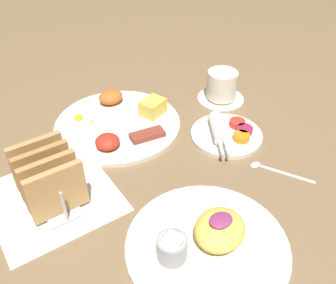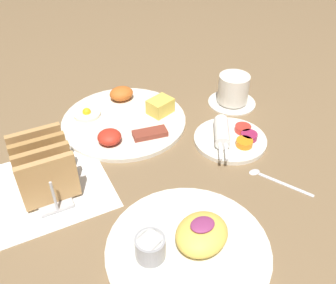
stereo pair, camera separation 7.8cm
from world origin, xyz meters
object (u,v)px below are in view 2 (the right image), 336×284
plate_foreground (188,245)px  toast_rack (44,167)px  coffee_cup (233,91)px  plate_breakfast (125,118)px  plate_condiments (230,138)px

plate_foreground → toast_rack: (-0.17, 0.24, 0.04)m
plate_foreground → coffee_cup: coffee_cup is taller
coffee_cup → plate_foreground: bearing=-133.0°
toast_rack → plate_foreground: bearing=-55.4°
plate_breakfast → plate_condiments: plate_breakfast is taller
plate_foreground → toast_rack: 0.30m
plate_breakfast → plate_condiments: 0.25m
plate_breakfast → toast_rack: 0.26m
plate_foreground → plate_breakfast: bearing=83.8°
plate_breakfast → toast_rack: size_ratio=1.97×
plate_breakfast → plate_foreground: size_ratio=1.09×
plate_condiments → plate_foreground: size_ratio=0.60×
coffee_cup → plate_breakfast: bearing=170.8°
toast_rack → coffee_cup: toast_rack is taller
plate_condiments → plate_foreground: 0.30m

